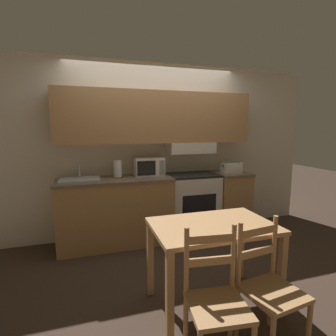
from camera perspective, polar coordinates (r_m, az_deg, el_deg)
The scene contains 12 objects.
ground_plane at distance 4.26m, azimuth -2.83°, elevation -13.50°, with size 16.00×16.00×0.00m, color #3D2D23.
wall_back at distance 3.89m, azimuth -2.53°, elevation 7.19°, with size 5.18×0.38×2.55m.
lower_counter_main at distance 3.74m, azimuth -11.22°, elevation -9.25°, with size 1.55×0.58×0.93m.
lower_counter_right_stub at distance 4.29m, azimuth 13.22°, elevation -7.01°, with size 0.51×0.58×0.93m.
stove_range at distance 4.03m, azimuth 5.33°, elevation -7.83°, with size 0.73×0.53×0.93m.
microwave at distance 3.80m, azimuth -4.22°, elevation 0.34°, with size 0.42×0.30×0.26m.
toaster at distance 4.15m, azimuth 13.61°, elevation 0.17°, with size 0.29×0.20×0.16m.
sink_basin at distance 3.61m, azimuth -18.66°, elevation -2.32°, with size 0.51×0.36×0.22m.
paper_towel_roll at distance 3.68m, azimuth -10.89°, elevation -0.23°, with size 0.13×0.13×0.24m.
dining_table at distance 2.44m, azimuth 9.68°, elevation -14.48°, with size 1.07×0.70×0.77m.
chair_left_of_table at distance 2.00m, azimuth 10.35°, elevation -26.71°, with size 0.42×0.42×0.93m.
chair_right_of_table at distance 2.22m, azimuth 21.09°, elevation -23.28°, with size 0.43×0.43×0.93m.
Camera 1 is at (-0.97, -3.83, 1.60)m, focal length 28.00 mm.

